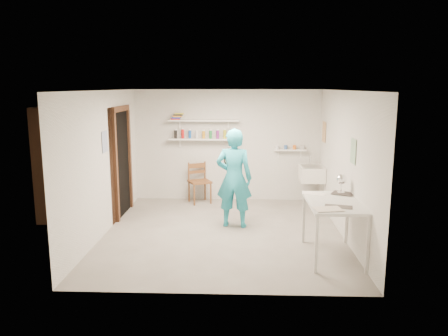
{
  "coord_description": "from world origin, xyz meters",
  "views": [
    {
      "loc": [
        0.28,
        -7.13,
        2.47
      ],
      "look_at": [
        0.0,
        0.4,
        1.05
      ],
      "focal_mm": 35.0,
      "sensor_mm": 36.0,
      "label": 1
    }
  ],
  "objects_px": {
    "man": "(234,178)",
    "work_table": "(333,229)",
    "desk_lamp": "(342,179)",
    "belfast_sink": "(312,174)",
    "wall_clock": "(233,160)",
    "wooden_chair": "(200,182)"
  },
  "relations": [
    {
      "from": "man",
      "to": "wall_clock",
      "type": "distance_m",
      "value": 0.37
    },
    {
      "from": "man",
      "to": "work_table",
      "type": "xyz_separation_m",
      "value": [
        1.46,
        -1.37,
        -0.46
      ]
    },
    {
      "from": "work_table",
      "to": "desk_lamp",
      "type": "xyz_separation_m",
      "value": [
        0.21,
        0.5,
        0.64
      ]
    },
    {
      "from": "belfast_sink",
      "to": "desk_lamp",
      "type": "height_order",
      "value": "desk_lamp"
    },
    {
      "from": "belfast_sink",
      "to": "wall_clock",
      "type": "bearing_deg",
      "value": -145.02
    },
    {
      "from": "man",
      "to": "work_table",
      "type": "height_order",
      "value": "man"
    },
    {
      "from": "man",
      "to": "wall_clock",
      "type": "relative_size",
      "value": 5.56
    },
    {
      "from": "desk_lamp",
      "to": "belfast_sink",
      "type": "bearing_deg",
      "value": 92.53
    },
    {
      "from": "man",
      "to": "desk_lamp",
      "type": "relative_size",
      "value": 11.16
    },
    {
      "from": "wooden_chair",
      "to": "work_table",
      "type": "height_order",
      "value": "wooden_chair"
    },
    {
      "from": "man",
      "to": "desk_lamp",
      "type": "height_order",
      "value": "man"
    },
    {
      "from": "man",
      "to": "desk_lamp",
      "type": "xyz_separation_m",
      "value": [
        1.67,
        -0.86,
        0.18
      ]
    },
    {
      "from": "man",
      "to": "work_table",
      "type": "distance_m",
      "value": 2.05
    },
    {
      "from": "belfast_sink",
      "to": "work_table",
      "type": "distance_m",
      "value": 2.72
    },
    {
      "from": "wall_clock",
      "to": "wooden_chair",
      "type": "distance_m",
      "value": 1.69
    },
    {
      "from": "belfast_sink",
      "to": "wall_clock",
      "type": "xyz_separation_m",
      "value": [
        -1.6,
        -1.12,
        0.47
      ]
    },
    {
      "from": "wooden_chair",
      "to": "desk_lamp",
      "type": "relative_size",
      "value": 5.87
    },
    {
      "from": "man",
      "to": "desk_lamp",
      "type": "distance_m",
      "value": 1.89
    },
    {
      "from": "man",
      "to": "wall_clock",
      "type": "xyz_separation_m",
      "value": [
        -0.03,
        0.22,
        0.29
      ]
    },
    {
      "from": "wooden_chair",
      "to": "man",
      "type": "bearing_deg",
      "value": -89.32
    },
    {
      "from": "wall_clock",
      "to": "work_table",
      "type": "height_order",
      "value": "wall_clock"
    },
    {
      "from": "wooden_chair",
      "to": "belfast_sink",
      "type": "bearing_deg",
      "value": -30.7
    }
  ]
}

